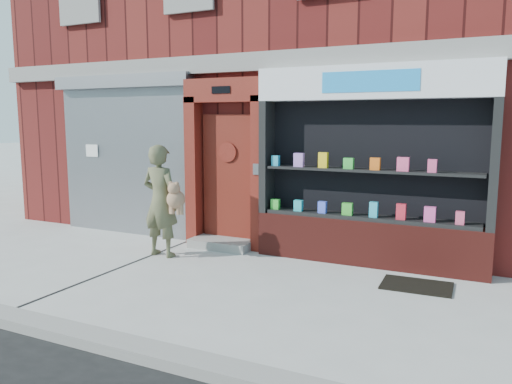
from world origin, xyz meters
The scene contains 8 objects.
ground centered at (0.00, 0.00, 0.00)m, with size 80.00×80.00×0.00m, color #9E9E99.
curb centered at (0.00, -2.15, 0.06)m, with size 60.00×0.30×0.12m, color gray.
building centered at (0.00, 5.99, 4.00)m, with size 12.00×8.16×8.00m.
shutter_bay centered at (-3.00, 1.93, 1.72)m, with size 3.10×0.30×3.04m.
red_door_bay centered at (-0.75, 1.86, 1.46)m, with size 1.52×0.58×2.90m.
pharmacy_bay centered at (1.75, 1.81, 1.37)m, with size 3.50×0.41×3.00m.
woman centered at (-1.37, 0.83, 0.91)m, with size 0.85×0.47×1.82m.
doormat centered at (2.60, 1.05, 0.01)m, with size 0.90×0.63×0.02m, color black.
Camera 1 is at (3.44, -5.65, 2.20)m, focal length 35.00 mm.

